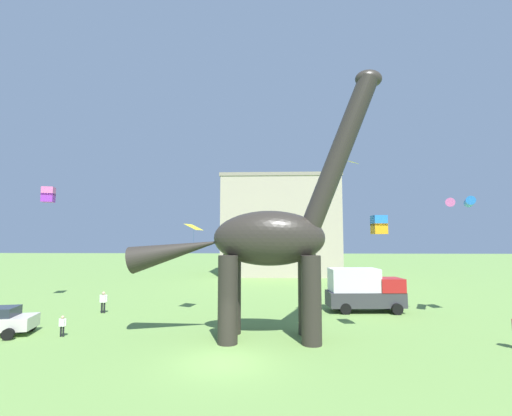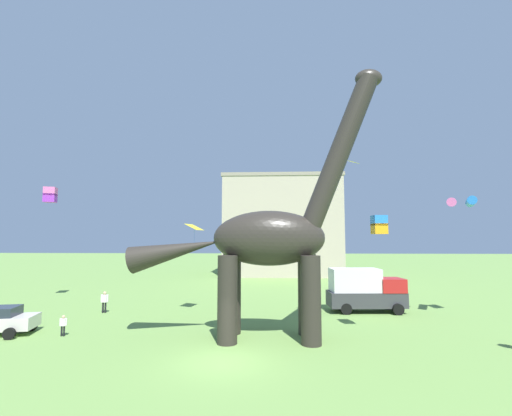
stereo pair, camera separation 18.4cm
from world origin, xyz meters
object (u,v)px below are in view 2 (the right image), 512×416
parked_box_truck (364,289)px  person_far_spectator (104,300)px  kite_far_left (50,195)px  kite_near_high (379,225)px  kite_apex (194,227)px  dinosaur_sculpture (268,238)px  kite_far_right (467,202)px  person_near_flyer (63,323)px  kite_mid_center (353,162)px

parked_box_truck → person_far_spectator: bearing=-179.7°
kite_far_left → kite_near_high: (26.10, -10.21, -3.17)m
person_far_spectator → kite_apex: kite_apex is taller
dinosaur_sculpture → kite_apex: 8.03m
kite_apex → parked_box_truck: bearing=7.6°
kite_far_right → person_near_flyer: bearing=-168.6°
kite_mid_center → kite_far_left: bearing=164.7°
parked_box_truck → kite_far_left: bearing=169.5°
dinosaur_sculpture → kite_far_right: bearing=19.7°
kite_far_left → kite_near_high: 28.21m
dinosaur_sculpture → kite_far_right: dinosaur_sculpture is taller
kite_near_high → person_near_flyer: bearing=-177.9°
kite_mid_center → kite_far_right: bearing=8.4°
person_far_spectator → kite_far_left: size_ratio=1.14×
dinosaur_sculpture → kite_mid_center: 8.55m
person_near_flyer → kite_mid_center: (17.18, 3.88, 9.90)m
kite_far_right → kite_mid_center: size_ratio=2.17×
parked_box_truck → person_near_flyer: size_ratio=4.97×
kite_far_right → kite_mid_center: kite_mid_center is taller
kite_near_high → kite_apex: (-11.81, 5.25, 0.05)m
dinosaur_sculpture → kite_mid_center: (5.68, 3.83, 5.12)m
person_far_spectator → kite_mid_center: size_ratio=1.54×
kite_far_left → kite_mid_center: size_ratio=1.35×
kite_far_left → kite_mid_center: bearing=-15.3°
person_near_flyer → kite_mid_center: size_ratio=1.14×
person_near_flyer → kite_near_high: bearing=-23.3°
person_near_flyer → kite_far_left: size_ratio=0.85×
kite_far_right → dinosaur_sculpture: bearing=-159.9°
kite_apex → kite_far_left: bearing=160.9°
person_far_spectator → person_near_flyer: bearing=79.7°
kite_far_right → kite_near_high: (-7.30, -4.42, -1.75)m
person_near_flyer → kite_mid_center: bearing=-12.6°
parked_box_truck → person_near_flyer: bearing=-161.5°
kite_far_right → kite_mid_center: bearing=-171.6°
person_near_flyer → kite_far_left: bearing=101.9°
kite_near_high → kite_far_right: bearing=31.2°
person_near_flyer → person_far_spectator: person_far_spectator is taller
kite_far_left → kite_mid_center: kite_mid_center is taller
person_far_spectator → kite_far_right: kite_far_right is taller
person_near_flyer → kite_near_high: (17.84, 0.64, 5.54)m
person_near_flyer → kite_near_high: size_ratio=1.09×
kite_near_high → kite_mid_center: (-0.66, 3.24, 4.36)m
person_near_flyer → kite_mid_center: 20.21m
parked_box_truck → kite_mid_center: 9.80m
person_near_flyer → person_far_spectator: 6.32m
kite_near_high → kite_far_left: bearing=158.6°
dinosaur_sculpture → kite_mid_center: dinosaur_sculpture is taller
person_near_flyer → kite_near_high: 18.70m
person_far_spectator → kite_near_high: 20.09m
kite_far_right → kite_apex: 19.20m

